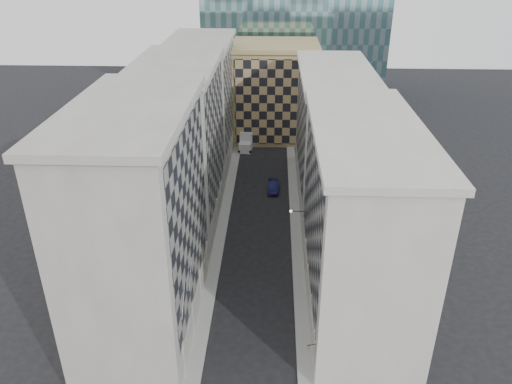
# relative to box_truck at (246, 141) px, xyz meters

# --- Properties ---
(sidewalk_west) EXTENTS (1.50, 100.00, 0.15)m
(sidewalk_west) POSITION_rel_box_truck_xyz_m (-1.80, -30.48, -1.32)
(sidewalk_west) COLOR gray
(sidewalk_west) RESTS_ON ground
(sidewalk_east) EXTENTS (1.50, 100.00, 0.15)m
(sidewalk_east) POSITION_rel_box_truck_xyz_m (8.70, -30.48, -1.32)
(sidewalk_east) COLOR gray
(sidewalk_east) RESTS_ON ground
(bldg_left_a) EXTENTS (10.80, 22.80, 23.70)m
(bldg_left_a) POSITION_rel_box_truck_xyz_m (-7.43, -49.48, 10.42)
(bldg_left_a) COLOR gray
(bldg_left_a) RESTS_ON ground
(bldg_left_b) EXTENTS (10.80, 22.80, 22.70)m
(bldg_left_b) POSITION_rel_box_truck_xyz_m (-7.43, -27.48, 9.92)
(bldg_left_b) COLOR gray
(bldg_left_b) RESTS_ON ground
(bldg_left_c) EXTENTS (10.80, 22.80, 21.70)m
(bldg_left_c) POSITION_rel_box_truck_xyz_m (-7.43, -5.48, 9.43)
(bldg_left_c) COLOR gray
(bldg_left_c) RESTS_ON ground
(bldg_right_a) EXTENTS (10.80, 26.80, 20.70)m
(bldg_right_a) POSITION_rel_box_truck_xyz_m (14.33, -45.48, 8.92)
(bldg_right_a) COLOR #AFABA1
(bldg_right_a) RESTS_ON ground
(bldg_right_b) EXTENTS (10.80, 28.80, 19.70)m
(bldg_right_b) POSITION_rel_box_truck_xyz_m (14.34, -18.48, 8.45)
(bldg_right_b) COLOR #AFABA1
(bldg_right_b) RESTS_ON ground
(tan_block) EXTENTS (16.80, 14.80, 18.80)m
(tan_block) POSITION_rel_box_truck_xyz_m (5.45, 7.41, 8.04)
(tan_block) COLOR tan
(tan_block) RESTS_ON ground
(flagpoles_left) EXTENTS (0.10, 6.33, 2.33)m
(flagpoles_left) POSITION_rel_box_truck_xyz_m (-2.45, -54.48, 6.60)
(flagpoles_left) COLOR gray
(flagpoles_left) RESTS_ON ground
(bracket_lamp) EXTENTS (1.98, 0.36, 0.36)m
(bracket_lamp) POSITION_rel_box_truck_xyz_m (7.83, -36.48, 4.80)
(bracket_lamp) COLOR black
(bracket_lamp) RESTS_ON ground
(box_truck) EXTENTS (2.70, 5.98, 3.22)m
(box_truck) POSITION_rel_box_truck_xyz_m (0.00, 0.00, 0.00)
(box_truck) COLOR silver
(box_truck) RESTS_ON ground
(dark_car) EXTENTS (1.71, 4.82, 1.59)m
(dark_car) POSITION_rel_box_truck_xyz_m (5.39, -18.51, -0.61)
(dark_car) COLOR #10123D
(dark_car) RESTS_ON ground
(shop_sign) EXTENTS (0.79, 0.70, 0.80)m
(shop_sign) POSITION_rel_box_truck_xyz_m (8.87, -57.48, 2.44)
(shop_sign) COLOR black
(shop_sign) RESTS_ON ground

